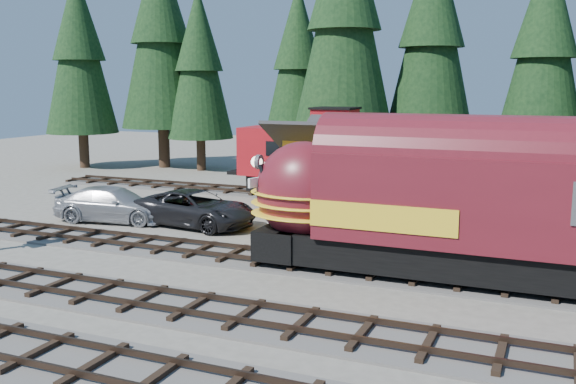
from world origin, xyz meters
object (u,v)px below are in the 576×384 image
at_px(pickup_truck_b, 114,204).
at_px(pickup_truck_a, 195,208).
at_px(depot, 418,172).
at_px(caboose, 320,157).
at_px(locomotive, 461,210).

bearing_deg(pickup_truck_b, pickup_truck_a, -91.23).
bearing_deg(depot, caboose, 134.87).
height_order(locomotive, pickup_truck_a, locomotive).
distance_m(depot, pickup_truck_a, 10.79).
bearing_deg(caboose, pickup_truck_b, -124.88).
relative_size(caboose, pickup_truck_b, 1.63).
relative_size(caboose, pickup_truck_a, 1.55).
bearing_deg(locomotive, depot, 113.63).
xyz_separation_m(caboose, pickup_truck_b, (-7.23, -10.38, -1.66)).
xyz_separation_m(depot, pickup_truck_a, (-10.36, -2.17, -2.09)).
bearing_deg(pickup_truck_a, depot, -71.37).
relative_size(depot, pickup_truck_b, 2.14).
distance_m(caboose, pickup_truck_a, 10.23).
bearing_deg(caboose, pickup_truck_a, -106.66).
height_order(caboose, pickup_truck_b, caboose).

